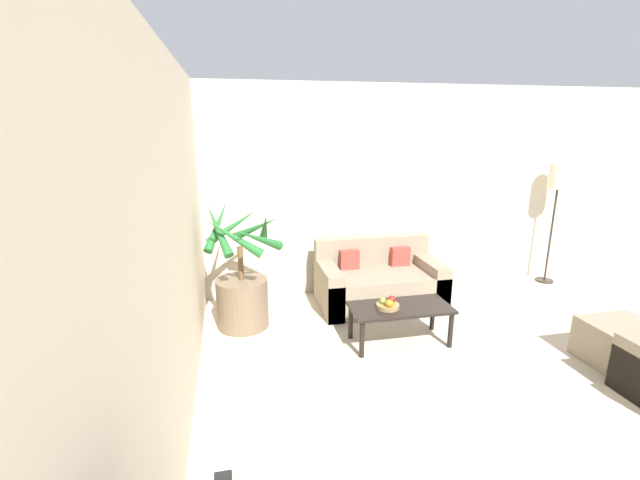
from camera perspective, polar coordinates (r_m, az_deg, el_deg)
name	(u,v)px	position (r m, az deg, el deg)	size (l,w,h in m)	color
wall_back	(466,188)	(6.29, 18.87, 6.60)	(8.74, 0.06, 2.70)	beige
wall_left	(147,310)	(2.17, -22.03, -8.68)	(0.06, 8.32, 2.70)	beige
potted_palm	(242,288)	(4.81, -10.34, -6.34)	(0.86, 0.95, 1.42)	brown
sofa_loveseat	(379,283)	(5.41, 7.83, -5.72)	(1.50, 0.83, 0.80)	gray
floor_lamp	(558,185)	(6.73, 29.16, 6.48)	(0.27, 0.27, 1.69)	#2D2823
coffee_table	(400,311)	(4.50, 10.66, -9.32)	(1.02, 0.49, 0.40)	black
fruit_bowl	(388,306)	(4.40, 9.01, -8.69)	(0.23, 0.23, 0.04)	#997A4C
apple_red	(392,299)	(4.41, 9.54, -7.80)	(0.08, 0.08, 0.08)	red
apple_green	(383,300)	(4.39, 8.36, -7.98)	(0.07, 0.07, 0.07)	olive
orange_fruit	(390,303)	(4.31, 9.26, -8.34)	(0.08, 0.08, 0.08)	orange
ottoman	(618,342)	(5.03, 34.93, -11.10)	(0.63, 0.50, 0.40)	gray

